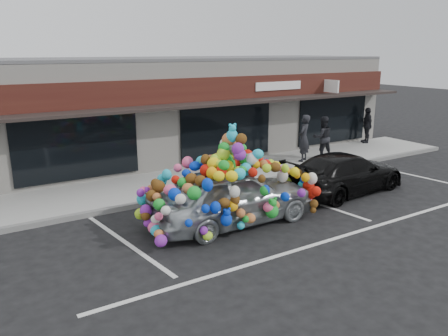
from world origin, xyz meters
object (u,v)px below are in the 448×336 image
black_sedan (345,173)px  pedestrian_b (322,137)px  toy_car (232,189)px  pedestrian_a (304,138)px  pedestrian_c (367,125)px

black_sedan → pedestrian_b: pedestrian_b is taller
toy_car → pedestrian_b: size_ratio=2.75×
toy_car → black_sedan: size_ratio=1.07×
toy_car → black_sedan: 4.69m
pedestrian_a → pedestrian_b: pedestrian_a is taller
pedestrian_a → pedestrian_b: 1.03m
toy_car → pedestrian_c: toy_car is taller
pedestrian_c → toy_car: bearing=-36.8°
toy_car → pedestrian_a: 7.07m
pedestrian_a → pedestrian_c: pedestrian_a is taller
toy_car → pedestrian_a: size_ratio=2.55×
pedestrian_b → pedestrian_a: bearing=17.0°
pedestrian_a → pedestrian_b: bearing=147.8°
black_sedan → pedestrian_a: pedestrian_a is taller
pedestrian_b → pedestrian_c: (4.17, 1.24, -0.02)m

